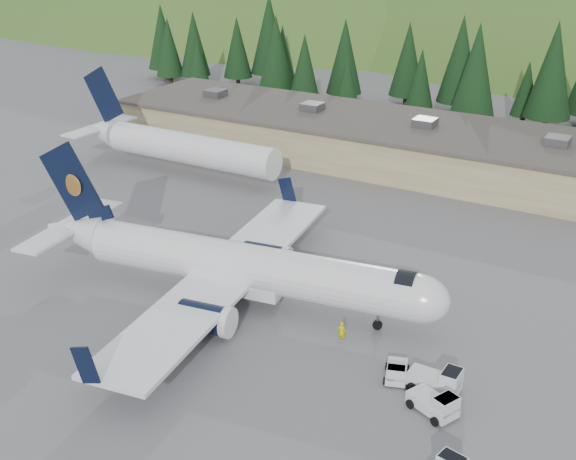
% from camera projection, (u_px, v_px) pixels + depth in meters
% --- Properties ---
extents(ground, '(600.00, 600.00, 0.00)m').
position_uv_depth(ground, '(250.00, 303.00, 56.56)').
color(ground, '#5B5B60').
extents(airliner, '(34.37, 32.37, 11.41)m').
position_uv_depth(airliner, '(237.00, 266.00, 55.68)').
color(airliner, white).
rests_on(airliner, ground).
extents(second_airliner, '(27.50, 11.00, 10.05)m').
position_uv_depth(second_airliner, '(172.00, 145.00, 84.10)').
color(second_airliner, white).
rests_on(second_airliner, ground).
extents(baggage_tug_a, '(3.37, 2.07, 1.78)m').
position_uv_depth(baggage_tug_a, '(439.00, 381.00, 45.84)').
color(baggage_tug_a, silver).
rests_on(baggage_tug_a, ground).
extents(baggage_tug_b, '(3.47, 2.80, 1.66)m').
position_uv_depth(baggage_tug_b, '(436.00, 404.00, 43.72)').
color(baggage_tug_b, silver).
rests_on(baggage_tug_b, ground).
extents(terminal_building, '(71.00, 17.00, 6.10)m').
position_uv_depth(terminal_building, '(384.00, 141.00, 87.91)').
color(terminal_building, '#8C7E5A').
rests_on(terminal_building, ground).
extents(baggage_tug_d, '(2.19, 2.87, 1.38)m').
position_uv_depth(baggage_tug_d, '(396.00, 372.00, 47.00)').
color(baggage_tug_d, silver).
rests_on(baggage_tug_d, ground).
extents(ramp_worker, '(0.67, 0.53, 1.60)m').
position_uv_depth(ramp_worker, '(342.00, 332.00, 51.18)').
color(ramp_worker, '#DBC704').
rests_on(ramp_worker, ground).
extents(tree_line, '(110.92, 19.19, 14.41)m').
position_uv_depth(tree_line, '(452.00, 67.00, 104.35)').
color(tree_line, black).
rests_on(tree_line, ground).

